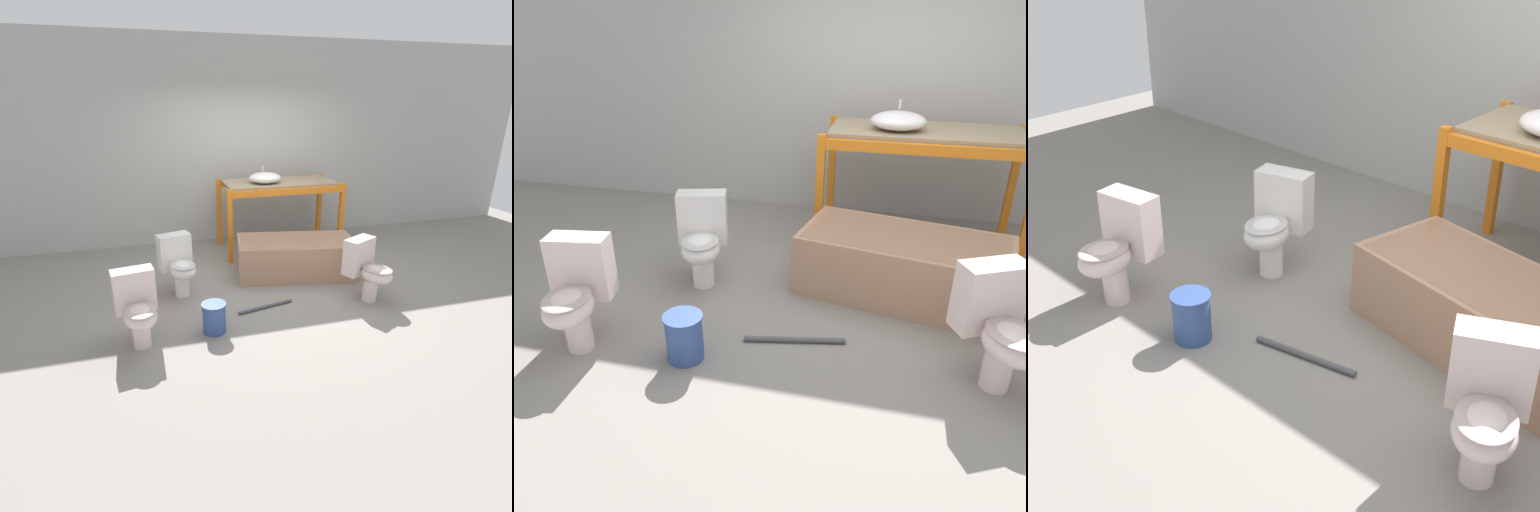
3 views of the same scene
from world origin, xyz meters
TOP-DOWN VIEW (x-y plane):
  - ground_plane at (0.00, 0.00)m, footprint 12.00×12.00m
  - warehouse_wall_rear at (0.00, 1.93)m, footprint 10.80×0.08m
  - shelving_rack at (0.46, 1.16)m, footprint 1.84×0.91m
  - sink_basin at (0.20, 1.07)m, footprint 0.48×0.43m
  - bathtub_main at (0.35, 0.10)m, footprint 1.69×1.05m
  - toilet_near at (0.90, -0.83)m, footprint 0.56×0.65m
  - toilet_far at (-1.74, -1.10)m, footprint 0.44×0.60m
  - toilet_extra at (-1.25, -0.08)m, footprint 0.49×0.62m
  - bucket_white at (-1.00, -1.09)m, footprint 0.26×0.26m
  - loose_pipe at (-0.34, -0.76)m, footprint 0.69×0.18m

SIDE VIEW (x-z plane):
  - ground_plane at x=0.00m, z-range 0.00..0.00m
  - loose_pipe at x=-0.34m, z-range 0.00..0.04m
  - bucket_white at x=-1.00m, z-range 0.01..0.33m
  - bathtub_main at x=0.35m, z-range 0.04..0.54m
  - toilet_near at x=0.90m, z-range 0.04..0.78m
  - toilet_far at x=-1.74m, z-range 0.04..0.78m
  - toilet_extra at x=-1.25m, z-range 0.04..0.78m
  - shelving_rack at x=0.46m, z-range 0.39..1.48m
  - sink_basin at x=0.20m, z-range 1.06..1.30m
  - warehouse_wall_rear at x=0.00m, z-range 0.00..3.20m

